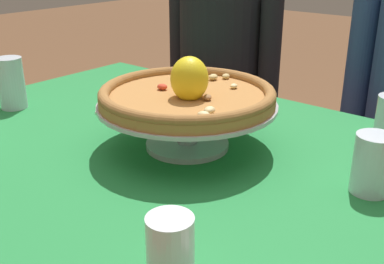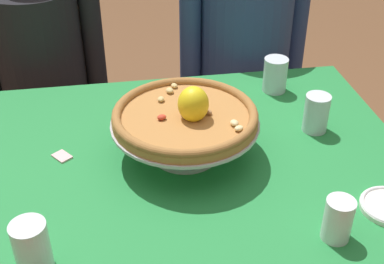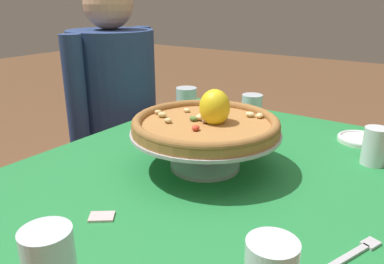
# 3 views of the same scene
# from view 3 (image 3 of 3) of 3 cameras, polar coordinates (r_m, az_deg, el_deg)

# --- Properties ---
(dining_table) EXTENTS (1.31, 0.93, 0.72)m
(dining_table) POSITION_cam_3_polar(r_m,az_deg,el_deg) (1.01, 1.27, -11.60)
(dining_table) COLOR olive
(dining_table) RESTS_ON ground
(pizza_stand) EXTENTS (0.39, 0.39, 0.10)m
(pizza_stand) POSITION_cam_3_polar(r_m,az_deg,el_deg) (0.99, 2.00, -1.39)
(pizza_stand) COLOR #B7B7C1
(pizza_stand) RESTS_ON dining_table
(pizza) EXTENTS (0.38, 0.38, 0.11)m
(pizza) POSITION_cam_3_polar(r_m,az_deg,el_deg) (0.97, 2.15, 1.42)
(pizza) COLOR #AD753D
(pizza) RESTS_ON pizza_stand
(water_glass_front_right) EXTENTS (0.06, 0.06, 0.10)m
(water_glass_front_right) POSITION_cam_3_polar(r_m,az_deg,el_deg) (1.13, 25.62, -2.28)
(water_glass_front_right) COLOR white
(water_glass_front_right) RESTS_ON dining_table
(water_glass_side_right) EXTENTS (0.07, 0.07, 0.11)m
(water_glass_side_right) POSITION_cam_3_polar(r_m,az_deg,el_deg) (1.34, 8.90, 2.97)
(water_glass_side_right) COLOR silver
(water_glass_side_right) RESTS_ON dining_table
(water_glass_back_right) EXTENTS (0.08, 0.08, 0.11)m
(water_glass_back_right) POSITION_cam_3_polar(r_m,az_deg,el_deg) (1.43, -0.84, 4.13)
(water_glass_back_right) COLOR silver
(water_glass_back_right) RESTS_ON dining_table
(side_plate) EXTENTS (0.14, 0.14, 0.02)m
(side_plate) POSITION_cam_3_polar(r_m,az_deg,el_deg) (1.30, 23.89, -0.95)
(side_plate) COLOR white
(side_plate) RESTS_ON dining_table
(dinner_fork) EXTENTS (0.18, 0.08, 0.01)m
(dinner_fork) POSITION_cam_3_polar(r_m,az_deg,el_deg) (0.74, 22.35, -16.86)
(dinner_fork) COLOR #B7B7C1
(dinner_fork) RESTS_ON dining_table
(sugar_packet) EXTENTS (0.06, 0.06, 0.00)m
(sugar_packet) POSITION_cam_3_polar(r_m,az_deg,el_deg) (0.82, -13.36, -12.22)
(sugar_packet) COLOR beige
(sugar_packet) RESTS_ON dining_table
(diner_right) EXTENTS (0.51, 0.38, 1.22)m
(diner_right) POSITION_cam_3_polar(r_m,az_deg,el_deg) (1.71, -11.20, 0.45)
(diner_right) COLOR #1E3833
(diner_right) RESTS_ON ground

